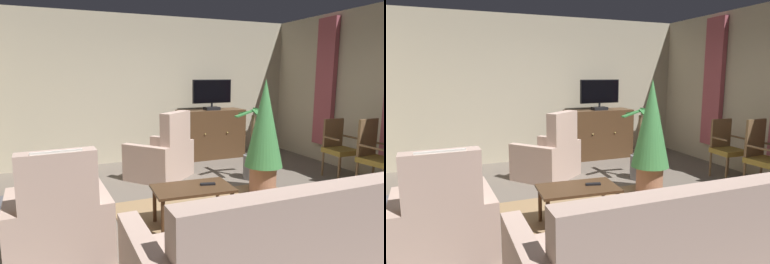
# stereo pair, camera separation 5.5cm
# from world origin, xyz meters

# --- Properties ---
(ground_plane) EXTENTS (6.75, 6.41, 0.04)m
(ground_plane) POSITION_xyz_m (0.00, 0.00, -0.02)
(ground_plane) COLOR #665B51
(wall_back) EXTENTS (6.75, 0.10, 2.80)m
(wall_back) POSITION_xyz_m (0.00, 2.95, 1.40)
(wall_back) COLOR #B2A88E
(wall_back) RESTS_ON ground_plane
(curtain_panel_far) EXTENTS (0.10, 0.44, 2.36)m
(curtain_panel_far) POSITION_xyz_m (3.01, 1.41, 1.54)
(curtain_panel_far) COLOR #A34C56
(rug_central) EXTENTS (2.45, 2.07, 0.01)m
(rug_central) POSITION_xyz_m (0.07, -0.29, 0.01)
(rug_central) COLOR #8E704C
(rug_central) RESTS_ON ground_plane
(tv_cabinet) EXTENTS (1.35, 0.55, 0.98)m
(tv_cabinet) POSITION_xyz_m (1.20, 2.60, 0.47)
(tv_cabinet) COLOR #352315
(tv_cabinet) RESTS_ON ground_plane
(television) EXTENTS (0.83, 0.20, 0.60)m
(television) POSITION_xyz_m (1.20, 2.55, 1.31)
(television) COLOR black
(television) RESTS_ON tv_cabinet
(coffee_table) EXTENTS (0.92, 0.58, 0.45)m
(coffee_table) POSITION_xyz_m (-0.38, -0.23, 0.39)
(coffee_table) COLOR #422B19
(coffee_table) RESTS_ON ground_plane
(tv_remote) EXTENTS (0.18, 0.09, 0.02)m
(tv_remote) POSITION_xyz_m (-0.19, -0.23, 0.46)
(tv_remote) COLOR black
(tv_remote) RESTS_ON coffee_table
(sofa_floral) EXTENTS (2.13, 0.90, 0.96)m
(sofa_floral) POSITION_xyz_m (-0.31, -1.66, 0.33)
(sofa_floral) COLOR #BC9E8E
(sofa_floral) RESTS_ON ground_plane
(armchair_angled_to_table) EXTENTS (1.22, 1.21, 1.11)m
(armchair_angled_to_table) POSITION_xyz_m (-0.15, 1.62, 0.34)
(armchair_angled_to_table) COLOR #BC9E8E
(armchair_angled_to_table) RESTS_ON ground_plane
(armchair_beside_cabinet) EXTENTS (0.92, 0.87, 1.10)m
(armchair_beside_cabinet) POSITION_xyz_m (-1.78, -0.44, 0.33)
(armchair_beside_cabinet) COLOR #BC9E8E
(armchair_beside_cabinet) RESTS_ON ground_plane
(side_chair_beside_plant) EXTENTS (0.47, 0.51, 1.04)m
(side_chair_beside_plant) POSITION_xyz_m (2.56, -0.14, 0.53)
(side_chair_beside_plant) COLOR olive
(side_chair_beside_plant) RESTS_ON ground_plane
(side_chair_nearest_door) EXTENTS (0.45, 0.45, 0.96)m
(side_chair_nearest_door) POSITION_xyz_m (2.57, 0.57, 0.52)
(side_chair_nearest_door) COLOR olive
(side_chair_nearest_door) RESTS_ON ground_plane
(potted_plant_small_fern_corner) EXTENTS (0.75, 0.71, 1.17)m
(potted_plant_small_fern_corner) POSITION_xyz_m (1.20, 1.01, 0.28)
(potted_plant_small_fern_corner) COLOR slate
(potted_plant_small_fern_corner) RESTS_ON ground_plane
(potted_plant_on_hearth_side) EXTENTS (0.54, 0.54, 1.63)m
(potted_plant_on_hearth_side) POSITION_xyz_m (0.98, 0.39, 0.90)
(potted_plant_on_hearth_side) COLOR #99664C
(potted_plant_on_hearth_side) RESTS_ON ground_plane
(cat) EXTENTS (0.70, 0.27, 0.20)m
(cat) POSITION_xyz_m (-1.56, 1.06, 0.10)
(cat) COLOR #937A5B
(cat) RESTS_ON ground_plane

